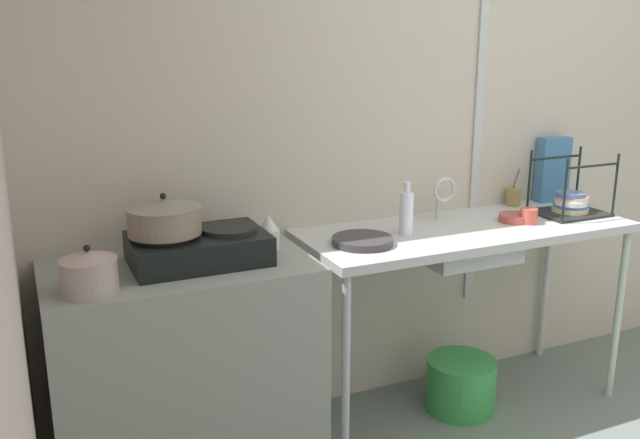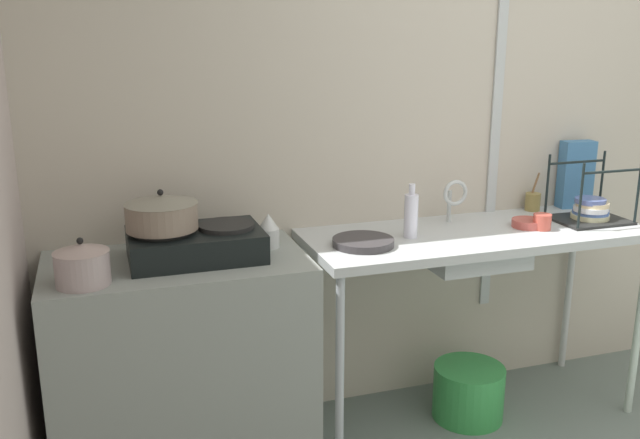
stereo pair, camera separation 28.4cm
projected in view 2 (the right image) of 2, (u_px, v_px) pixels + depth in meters
wall_back at (514, 112)px, 3.40m from camera, size 5.36×0.10×2.77m
wall_metal_strip at (498, 85)px, 3.27m from camera, size 0.05×0.01×2.22m
counter_concrete at (182, 365)px, 2.81m from camera, size 1.02×0.58×0.91m
counter_sink at (475, 245)px, 3.12m from camera, size 1.56×0.58×0.91m
stove at (196, 243)px, 2.70m from camera, size 0.52×0.34×0.13m
pot_on_left_burner at (161, 212)px, 2.63m from camera, size 0.28×0.28×0.16m
pot_beside_stove at (82, 264)px, 2.42m from camera, size 0.19×0.19×0.17m
percolator at (268, 231)px, 2.84m from camera, size 0.09×0.09×0.14m
sink_basin at (469, 248)px, 3.07m from camera, size 0.43×0.36×0.13m
faucet at (454, 195)px, 3.17m from camera, size 0.12×0.07×0.21m
frying_pan at (363, 242)px, 2.88m from camera, size 0.26×0.26×0.03m
dish_rack at (590, 210)px, 3.25m from camera, size 0.33×0.26×0.31m
cup_by_rack at (542, 222)px, 3.11m from camera, size 0.08×0.08×0.07m
small_bowl_on_drainboard at (528, 223)px, 3.15m from camera, size 0.14×0.14×0.04m
bottle_by_sink at (411, 215)px, 2.98m from camera, size 0.06×0.06×0.24m
cereal_box at (576, 174)px, 3.48m from camera, size 0.17×0.10×0.34m
utensil_jar at (533, 201)px, 3.44m from camera, size 0.07×0.07×0.20m
bucket_on_floor at (468, 392)px, 3.25m from camera, size 0.33×0.33×0.26m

